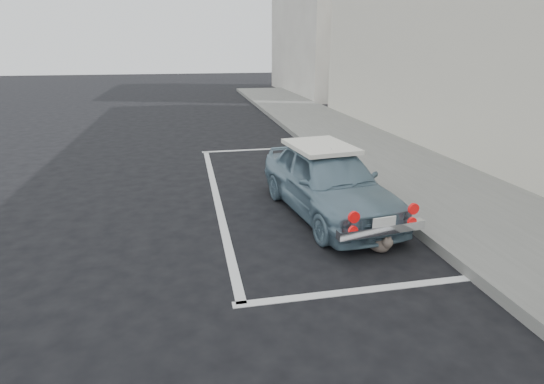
{
  "coord_description": "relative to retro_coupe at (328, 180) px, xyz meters",
  "views": [
    {
      "loc": [
        -1.36,
        -4.37,
        2.62
      ],
      "look_at": [
        -0.28,
        0.92,
        0.75
      ],
      "focal_mm": 28.0,
      "sensor_mm": 36.0,
      "label": 1
    }
  ],
  "objects": [
    {
      "name": "ground",
      "position": [
        -0.82,
        -1.82,
        -0.57
      ],
      "size": [
        80.0,
        80.0,
        0.0
      ],
      "primitive_type": "plane",
      "color": "black",
      "rests_on": "ground"
    },
    {
      "name": "sidewalk",
      "position": [
        2.38,
        0.18,
        -0.49
      ],
      "size": [
        2.8,
        40.0,
        0.15
      ],
      "primitive_type": "cube",
      "color": "slate",
      "rests_on": "ground"
    },
    {
      "name": "pline_rear",
      "position": [
        -0.32,
        -2.32,
        -0.56
      ],
      "size": [
        3.0,
        0.12,
        0.01
      ],
      "primitive_type": "cube",
      "color": "silver",
      "rests_on": "ground"
    },
    {
      "name": "cat",
      "position": [
        0.25,
        -1.46,
        -0.43
      ],
      "size": [
        0.35,
        0.52,
        0.29
      ],
      "rotation": [
        0.0,
        0.0,
        0.36
      ],
      "color": "#61574A",
      "rests_on": "ground"
    },
    {
      "name": "building_far",
      "position": [
        5.53,
        18.18,
        3.43
      ],
      "size": [
        3.5,
        10.0,
        8.0
      ],
      "primitive_type": "cube",
      "color": "#BDB6AB",
      "rests_on": "ground"
    },
    {
      "name": "retro_coupe",
      "position": [
        0.0,
        0.0,
        0.0
      ],
      "size": [
        1.73,
        3.43,
        1.12
      ],
      "rotation": [
        0.0,
        0.0,
        0.13
      ],
      "color": "slate",
      "rests_on": "ground"
    },
    {
      "name": "pline_front",
      "position": [
        -0.32,
        4.68,
        -0.56
      ],
      "size": [
        3.0,
        0.12,
        0.01
      ],
      "primitive_type": "cube",
      "color": "silver",
      "rests_on": "ground"
    },
    {
      "name": "pline_side",
      "position": [
        -1.72,
        1.18,
        -0.56
      ],
      "size": [
        0.12,
        7.0,
        0.01
      ],
      "primitive_type": "cube",
      "color": "silver",
      "rests_on": "ground"
    }
  ]
}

